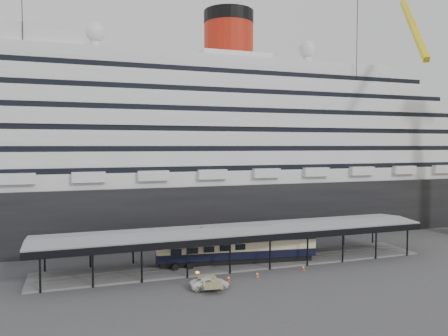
% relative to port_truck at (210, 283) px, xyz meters
% --- Properties ---
extents(ground, '(200.00, 200.00, 0.00)m').
position_rel_port_truck_xyz_m(ground, '(7.21, 3.99, -0.64)').
color(ground, '#3E3E41').
rests_on(ground, ground).
extents(cruise_ship, '(130.00, 30.00, 43.90)m').
position_rel_port_truck_xyz_m(cruise_ship, '(7.26, 35.99, 17.71)').
color(cruise_ship, black).
rests_on(cruise_ship, ground).
extents(platform_canopy, '(56.00, 9.18, 5.30)m').
position_rel_port_truck_xyz_m(platform_canopy, '(7.21, 8.99, 1.72)').
color(platform_canopy, slate).
rests_on(platform_canopy, ground).
extents(port_truck, '(4.78, 2.51, 1.28)m').
position_rel_port_truck_xyz_m(port_truck, '(0.00, 0.00, 0.00)').
color(port_truck, white).
rests_on(port_truck, ground).
extents(pullman_carriage, '(22.98, 5.89, 22.37)m').
position_rel_port_truck_xyz_m(pullman_carriage, '(6.79, 8.99, 2.07)').
color(pullman_carriage, black).
rests_on(pullman_carriage, ground).
extents(traffic_cone_left, '(0.51, 0.51, 0.80)m').
position_rel_port_truck_xyz_m(traffic_cone_left, '(7.05, 2.18, -0.24)').
color(traffic_cone_left, '#F14E0D').
rests_on(traffic_cone_left, ground).
extents(traffic_cone_mid, '(0.43, 0.43, 0.79)m').
position_rel_port_truck_xyz_m(traffic_cone_mid, '(3.00, 1.85, -0.25)').
color(traffic_cone_mid, '#F8360D').
rests_on(traffic_cone_mid, ground).
extents(traffic_cone_right, '(0.51, 0.51, 0.76)m').
position_rel_port_truck_xyz_m(traffic_cone_right, '(14.18, 3.00, -0.26)').
color(traffic_cone_right, '#DD4C0C').
rests_on(traffic_cone_right, ground).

